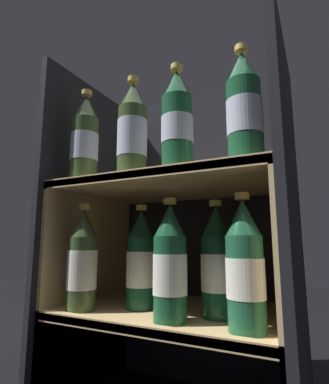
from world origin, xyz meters
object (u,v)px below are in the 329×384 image
(bottle_upper_front_0, at_px, (85,141))
(bottle_upper_front_2, at_px, (177,122))
(bottle_lower_back_1, at_px, (217,264))
(bottle_lower_front_1, at_px, (170,265))
(bottle_lower_back_0, at_px, (141,262))
(bottle_lower_front_2, at_px, (245,268))
(bottle_upper_front_1, at_px, (132,132))
(bottle_upper_front_3, at_px, (244,110))
(bottle_lower_front_0, at_px, (82,262))

(bottle_upper_front_0, relative_size, bottle_upper_front_2, 1.00)
(bottle_lower_back_1, bearing_deg, bottle_lower_front_1, -134.63)
(bottle_upper_front_0, distance_m, bottle_lower_back_0, 0.39)
(bottle_lower_front_2, bearing_deg, bottle_upper_front_2, 180.00)
(bottle_upper_front_0, bearing_deg, bottle_upper_front_1, -0.00)
(bottle_upper_front_3, relative_size, bottle_lower_front_2, 1.00)
(bottle_upper_front_3, bearing_deg, bottle_upper_front_1, -180.00)
(bottle_lower_back_0, bearing_deg, bottle_upper_front_1, -76.40)
(bottle_lower_front_1, distance_m, bottle_lower_back_0, 0.16)
(bottle_upper_front_0, xyz_separation_m, bottle_lower_back_1, (0.37, 0.09, -0.35))
(bottle_upper_front_3, distance_m, bottle_lower_front_0, 0.57)
(bottle_lower_back_0, height_order, bottle_lower_back_1, same)
(bottle_upper_front_0, distance_m, bottle_lower_front_2, 0.57)
(bottle_lower_front_0, bearing_deg, bottle_lower_back_0, 33.44)
(bottle_upper_front_0, height_order, bottle_upper_front_1, same)
(bottle_lower_back_1, bearing_deg, bottle_upper_front_3, -41.22)
(bottle_upper_front_1, height_order, bottle_upper_front_3, same)
(bottle_upper_front_0, relative_size, bottle_lower_front_0, 1.00)
(bottle_upper_front_0, height_order, bottle_lower_back_1, bottle_upper_front_0)
(bottle_upper_front_3, distance_m, bottle_lower_front_1, 0.40)
(bottle_lower_back_1, bearing_deg, bottle_upper_front_0, -166.46)
(bottle_upper_front_0, xyz_separation_m, bottle_lower_front_2, (0.45, -0.00, -0.35))
(bottle_upper_front_3, distance_m, bottle_lower_back_1, 0.37)
(bottle_upper_front_2, distance_m, bottle_lower_back_1, 0.37)
(bottle_upper_front_1, relative_size, bottle_upper_front_2, 1.00)
(bottle_upper_front_2, relative_size, bottle_upper_front_3, 1.00)
(bottle_upper_front_1, bearing_deg, bottle_lower_back_1, 23.87)
(bottle_lower_front_0, relative_size, bottle_lower_front_1, 1.00)
(bottle_upper_front_2, relative_size, bottle_lower_back_1, 1.00)
(bottle_upper_front_1, bearing_deg, bottle_upper_front_3, 0.00)
(bottle_lower_front_1, bearing_deg, bottle_upper_front_1, -180.00)
(bottle_lower_front_2, bearing_deg, bottle_lower_front_0, 180.00)
(bottle_lower_back_1, bearing_deg, bottle_lower_back_0, 180.00)
(bottle_upper_front_1, height_order, bottle_lower_back_0, bottle_upper_front_1)
(bottle_upper_front_3, xyz_separation_m, bottle_lower_back_1, (-0.10, 0.09, -0.35))
(bottle_upper_front_0, distance_m, bottle_upper_front_2, 0.30)
(bottle_upper_front_3, height_order, bottle_lower_front_1, bottle_upper_front_3)
(bottle_upper_front_1, bearing_deg, bottle_lower_back_0, 103.60)
(bottle_lower_front_2, xyz_separation_m, bottle_lower_back_0, (-0.31, 0.09, -0.00))
(bottle_upper_front_2, distance_m, bottle_lower_front_2, 0.38)
(bottle_upper_front_1, height_order, bottle_lower_front_0, bottle_upper_front_1)
(bottle_upper_front_1, bearing_deg, bottle_lower_front_2, 0.00)
(bottle_lower_front_0, xyz_separation_m, bottle_lower_back_1, (0.35, 0.09, 0.00))
(bottle_lower_front_2, xyz_separation_m, bottle_lower_back_1, (-0.09, 0.09, -0.00))
(bottle_lower_front_0, xyz_separation_m, bottle_lower_back_0, (0.13, 0.09, 0.00))
(bottle_lower_front_1, bearing_deg, bottle_upper_front_2, 0.00)
(bottle_upper_front_3, height_order, bottle_lower_front_2, bottle_upper_front_3)
(bottle_upper_front_2, bearing_deg, bottle_lower_front_2, -0.00)
(bottle_lower_front_2, bearing_deg, bottle_lower_front_1, 180.00)
(bottle_upper_front_1, bearing_deg, bottle_upper_front_2, 0.00)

